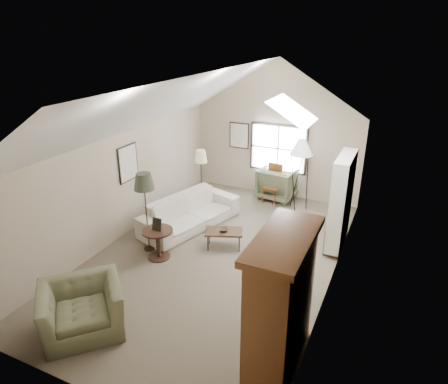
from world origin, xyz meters
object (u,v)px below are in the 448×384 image
at_px(armoire, 280,305).
at_px(side_table, 158,244).
at_px(sofa, 190,212).
at_px(coffee_table, 224,239).
at_px(armchair_near, 82,309).
at_px(armchair_far, 278,183).
at_px(side_chair, 272,184).

xyz_separation_m(armoire, side_table, (-3.32, 1.81, -0.76)).
distance_m(armoire, side_table, 3.86).
relative_size(sofa, side_table, 3.99).
bearing_deg(side_table, coffee_table, 41.05).
height_order(armchair_near, armchair_far, armchair_far).
bearing_deg(armoire, sofa, 135.02).
bearing_deg(armchair_near, side_chair, 33.58).
bearing_deg(side_table, sofa, 93.58).
height_order(coffee_table, side_chair, side_chair).
relative_size(armchair_near, armchair_far, 1.24).
bearing_deg(armoire, side_chair, 109.44).
height_order(sofa, armchair_far, armchair_far).
bearing_deg(sofa, side_table, -160.04).
relative_size(coffee_table, side_chair, 0.75).
bearing_deg(side_table, armchair_far, 72.32).
bearing_deg(sofa, side_chair, -14.62).
bearing_deg(armchair_far, coffee_table, 92.82).
relative_size(coffee_table, side_table, 1.25).
distance_m(sofa, armchair_near, 4.06).
relative_size(armchair_near, coffee_table, 1.52).
height_order(armchair_near, side_table, armchair_near).
bearing_deg(coffee_table, armoire, -52.06).
distance_m(armoire, side_chair, 6.10).
relative_size(sofa, armchair_near, 2.10).
xyz_separation_m(sofa, armchair_near, (0.23, -4.06, 0.02)).
distance_m(armoire, sofa, 4.88).
distance_m(armchair_near, coffee_table, 3.59).
bearing_deg(armchair_far, side_table, 79.18).
xyz_separation_m(side_table, side_chair, (1.29, 3.92, 0.23)).
height_order(sofa, armchair_near, armchair_near).
distance_m(armchair_near, side_chair, 6.48).
bearing_deg(armchair_far, armchair_near, 86.48).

